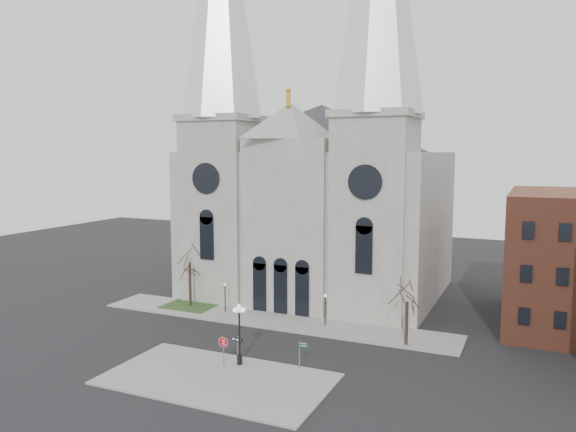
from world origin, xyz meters
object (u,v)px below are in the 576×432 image
at_px(globe_lamp, 239,327).
at_px(one_way_sign, 238,345).
at_px(stop_sign, 223,345).
at_px(street_name_sign, 300,353).

bearing_deg(globe_lamp, one_way_sign, 134.79).
xyz_separation_m(stop_sign, one_way_sign, (0.65, 1.26, -0.29)).
bearing_deg(street_name_sign, one_way_sign, -175.83).
height_order(stop_sign, globe_lamp, globe_lamp).
distance_m(stop_sign, globe_lamp, 2.02).
relative_size(globe_lamp, one_way_sign, 2.33).
height_order(globe_lamp, one_way_sign, globe_lamp).
bearing_deg(globe_lamp, street_name_sign, 13.71).
height_order(globe_lamp, street_name_sign, globe_lamp).
height_order(one_way_sign, street_name_sign, street_name_sign).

